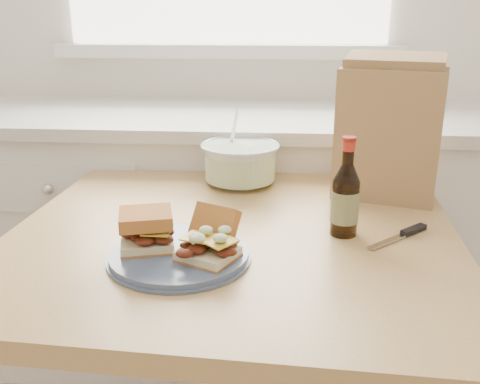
# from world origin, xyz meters

# --- Properties ---
(cabinet_run) EXTENTS (2.50, 0.64, 0.94)m
(cabinet_run) POSITION_xyz_m (-0.00, 1.70, 0.47)
(cabinet_run) COLOR silver
(cabinet_run) RESTS_ON ground
(dining_table) EXTENTS (1.03, 1.03, 0.81)m
(dining_table) POSITION_xyz_m (0.11, 0.99, 0.70)
(dining_table) COLOR tan
(dining_table) RESTS_ON ground
(plate) EXTENTS (0.27, 0.27, 0.02)m
(plate) POSITION_xyz_m (0.02, 0.81, 0.82)
(plate) COLOR #475673
(plate) RESTS_ON dining_table
(sandwich_left) EXTENTS (0.12, 0.12, 0.07)m
(sandwich_left) POSITION_xyz_m (-0.05, 0.82, 0.87)
(sandwich_left) COLOR beige
(sandwich_left) RESTS_ON plate
(sandwich_right) EXTENTS (0.13, 0.17, 0.08)m
(sandwich_right) POSITION_xyz_m (0.08, 0.80, 0.86)
(sandwich_right) COLOR beige
(sandwich_right) RESTS_ON plate
(coleslaw_bowl) EXTENTS (0.22, 0.22, 0.22)m
(coleslaw_bowl) POSITION_xyz_m (0.10, 1.29, 0.87)
(coleslaw_bowl) COLOR silver
(coleslaw_bowl) RESTS_ON dining_table
(beer_bottle) EXTENTS (0.06, 0.06, 0.22)m
(beer_bottle) POSITION_xyz_m (0.35, 0.96, 0.90)
(beer_bottle) COLOR black
(beer_bottle) RESTS_ON dining_table
(knife) EXTENTS (0.15, 0.13, 0.01)m
(knife) POSITION_xyz_m (0.49, 0.96, 0.82)
(knife) COLOR silver
(knife) RESTS_ON dining_table
(paper_bag) EXTENTS (0.29, 0.23, 0.33)m
(paper_bag) POSITION_xyz_m (0.48, 1.23, 0.98)
(paper_bag) COLOR #A57750
(paper_bag) RESTS_ON dining_table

